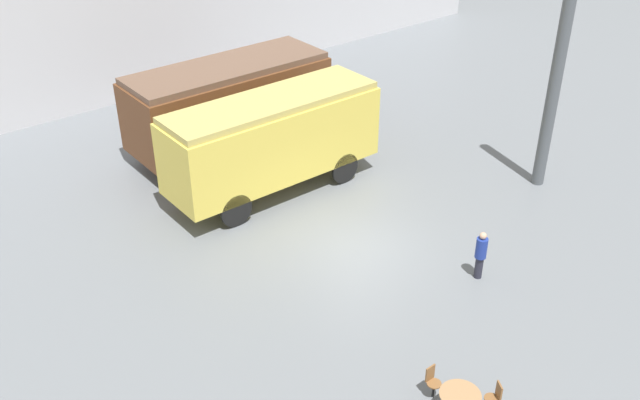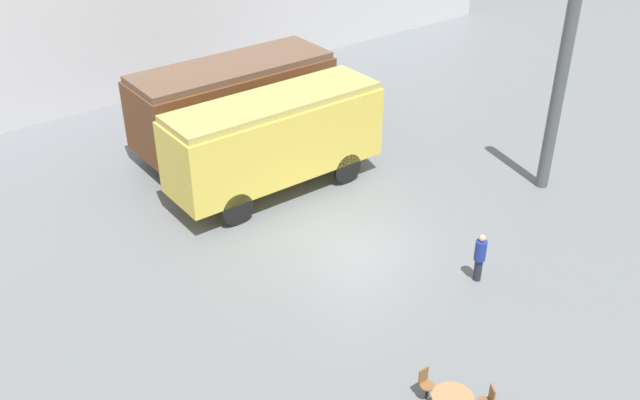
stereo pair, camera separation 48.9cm
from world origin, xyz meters
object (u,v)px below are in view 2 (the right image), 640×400
visitor_person (480,256)px  cafe_chair_0 (425,382)px  passenger_coach_wooden (234,99)px  passenger_coach_vintage (275,136)px

visitor_person → cafe_chair_0: bearing=-151.9°
passenger_coach_wooden → passenger_coach_vintage: 3.97m
passenger_coach_wooden → passenger_coach_vintage: bearing=-99.7°
passenger_coach_vintage → passenger_coach_wooden: bearing=80.3°
passenger_coach_vintage → cafe_chair_0: (-2.80, -10.48, -1.63)m
passenger_coach_vintage → visitor_person: bearing=-77.7°
cafe_chair_0 → passenger_coach_vintage: bearing=164.3°
cafe_chair_0 → visitor_person: bearing=117.3°
passenger_coach_wooden → visitor_person: (1.08, -11.97, -1.17)m
cafe_chair_0 → visitor_person: (4.55, 2.43, 0.35)m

